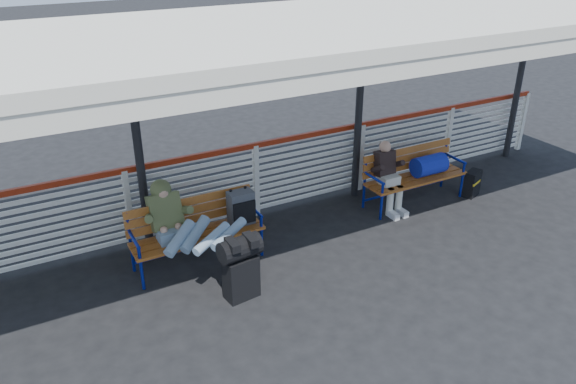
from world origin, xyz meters
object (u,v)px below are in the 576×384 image
luggage_stack (241,265)px  suitcase_side (472,183)px  bench_right (421,168)px  bench_left (211,220)px  traveler_man (193,230)px  companion_person (389,176)px

luggage_stack → suitcase_side: luggage_stack is taller
bench_right → suitcase_side: (0.93, -0.31, -0.37)m
bench_right → bench_left: bearing=-179.6°
luggage_stack → traveler_man: 0.81m
suitcase_side → luggage_stack: bearing=167.1°
luggage_stack → bench_right: 3.89m
luggage_stack → bench_right: (3.75, 1.05, 0.13)m
luggage_stack → suitcase_side: bearing=2.2°
bench_right → suitcase_side: size_ratio=3.96×
traveler_man → companion_person: size_ratio=1.43×
bench_right → traveler_man: bearing=-174.9°
luggage_stack → bench_left: (0.03, 1.03, 0.14)m
bench_right → suitcase_side: 1.04m
suitcase_side → bench_right: bearing=139.7°
companion_person → suitcase_side: companion_person is taller
luggage_stack → companion_person: bearing=11.9°
luggage_stack → bench_left: size_ratio=0.48×
bench_right → suitcase_side: bearing=-18.3°
bench_right → companion_person: bearing=-179.3°
bench_left → traveler_man: (-0.37, -0.34, 0.11)m
traveler_man → bench_left: bearing=42.6°
bench_left → bench_right: 3.72m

